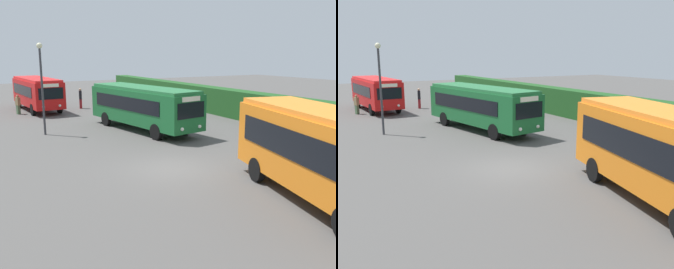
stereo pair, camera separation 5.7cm
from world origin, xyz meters
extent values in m
plane|color=#514F4C|center=(0.00, 0.00, 0.00)|extent=(113.95, 113.95, 0.00)
cube|color=red|center=(-21.79, -1.78, 1.67)|extent=(8.74, 3.07, 2.24)
cube|color=red|center=(-21.79, -1.78, 2.89)|extent=(8.47, 2.86, 0.20)
cube|color=black|center=(-22.17, -0.54, 1.94)|extent=(6.68, 0.50, 0.90)
cube|color=black|center=(-22.00, -3.05, 1.94)|extent=(6.68, 0.50, 0.90)
cube|color=black|center=(-17.49, -1.48, 1.94)|extent=(0.18, 2.04, 0.94)
cube|color=silver|center=(-17.49, -1.48, 2.61)|extent=(0.13, 1.37, 0.28)
cylinder|color=black|center=(-19.21, -0.45, 0.50)|extent=(1.02, 0.35, 1.00)
cylinder|color=black|center=(-19.05, -2.73, 0.50)|extent=(1.02, 0.35, 1.00)
cylinder|color=black|center=(-24.52, -0.82, 0.50)|extent=(1.02, 0.35, 1.00)
cylinder|color=black|center=(-24.37, -3.10, 0.50)|extent=(1.02, 0.35, 1.00)
sphere|color=silver|center=(-17.52, -0.80, 0.90)|extent=(0.22, 0.22, 0.22)
sphere|color=silver|center=(-17.43, -2.16, 0.90)|extent=(0.22, 0.22, 0.22)
cube|color=#19602D|center=(-8.82, 2.77, 1.67)|extent=(10.02, 4.15, 2.24)
cube|color=#27723C|center=(-8.82, 2.77, 2.89)|extent=(9.70, 3.90, 0.20)
cube|color=black|center=(-9.33, 3.98, 1.94)|extent=(7.49, 1.33, 0.89)
cube|color=black|center=(-8.90, 1.45, 1.94)|extent=(7.49, 1.33, 0.89)
cube|color=black|center=(-4.01, 3.59, 1.94)|extent=(0.39, 2.06, 0.94)
cube|color=silver|center=(-4.01, 3.59, 2.61)|extent=(0.28, 1.38, 0.28)
cylinder|color=black|center=(-6.04, 4.43, 0.50)|extent=(1.03, 0.45, 1.00)
cylinder|color=black|center=(-5.64, 2.13, 0.50)|extent=(1.03, 0.45, 1.00)
cylinder|color=black|center=(-11.99, 3.40, 0.50)|extent=(1.03, 0.45, 1.00)
cylinder|color=black|center=(-11.59, 1.10, 0.50)|extent=(1.03, 0.45, 1.00)
sphere|color=silver|center=(-4.11, 4.28, 0.90)|extent=(0.22, 0.22, 0.22)
sphere|color=silver|center=(-3.87, 2.91, 0.90)|extent=(0.22, 0.22, 0.22)
cube|color=orange|center=(6.08, 2.68, 1.84)|extent=(8.99, 4.61, 2.58)
cube|color=orange|center=(6.08, 2.68, 3.23)|extent=(8.69, 4.35, 0.20)
cube|color=black|center=(5.47, 1.52, 2.15)|extent=(6.53, 1.73, 1.03)
cylinder|color=black|center=(3.78, 4.48, 0.50)|extent=(1.04, 0.52, 1.00)
cylinder|color=black|center=(3.20, 2.23, 0.50)|extent=(1.04, 0.52, 1.00)
cube|color=maroon|center=(-21.18, 2.05, 0.45)|extent=(0.32, 0.30, 0.90)
cube|color=black|center=(-21.18, 2.05, 1.29)|extent=(0.47, 0.36, 0.79)
sphere|color=tan|center=(-21.18, 2.05, 1.81)|extent=(0.25, 0.25, 0.25)
cube|color=#4C6B47|center=(-20.37, -3.72, 0.39)|extent=(0.37, 0.33, 0.78)
cube|color=olive|center=(-20.37, -3.72, 1.13)|extent=(0.53, 0.41, 0.69)
sphere|color=#8C6647|center=(-20.37, -3.72, 1.58)|extent=(0.22, 0.22, 0.22)
cylinder|color=#38383D|center=(-10.56, -3.49, 2.75)|extent=(0.14, 0.14, 5.49)
sphere|color=beige|center=(-10.56, -3.49, 5.67)|extent=(0.36, 0.36, 0.36)
camera|label=1|loc=(14.58, -8.35, 5.24)|focal=40.72mm
camera|label=2|loc=(14.61, -8.30, 5.24)|focal=40.72mm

